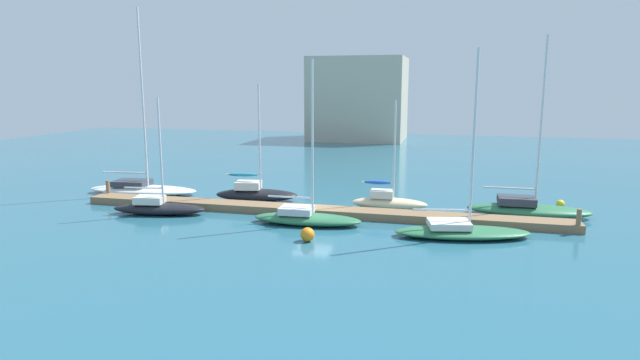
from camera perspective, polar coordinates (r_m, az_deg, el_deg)
name	(u,v)px	position (r m, az deg, el deg)	size (l,w,h in m)	color
ground_plane	(313,215)	(35.09, -0.79, -3.79)	(120.00, 120.00, 0.00)	#286075
dock_pier	(313,211)	(35.03, -0.79, -3.38)	(33.13, 1.72, 0.51)	#846647
dock_piling_near_end	(108,190)	(42.53, -22.10, -1.02)	(0.28, 0.28, 1.49)	#846647
dock_piling_far_end	(578,221)	(33.95, 26.35, -4.07)	(0.28, 0.28, 1.49)	#846647
sailboat_0	(142,188)	(43.85, -18.88, -0.79)	(9.08, 3.58, 14.31)	white
sailboat_1	(158,207)	(36.69, -17.25, -2.82)	(6.45, 2.74, 7.76)	black
sailboat_2	(255,193)	(39.34, -7.06, -1.39)	(6.38, 2.84, 8.64)	black
sailboat_3	(306,217)	(32.61, -1.53, -4.02)	(6.88, 2.50, 10.06)	#2D7047
sailboat_4	(388,201)	(36.75, 7.45, -2.29)	(5.29, 1.68, 7.54)	beige
sailboat_5	(461,230)	(30.94, 15.09, -5.26)	(8.02, 4.00, 10.53)	#2D7047
sailboat_6	(527,208)	(37.25, 21.64, -2.84)	(7.87, 2.58, 11.65)	#2D7047
mooring_buoy_orange	(308,234)	(29.11, -1.37, -5.96)	(0.79, 0.79, 0.79)	orange
mooring_buoy_yellow	(560,204)	(40.58, 24.73, -2.39)	(0.58, 0.58, 0.58)	yellow
harbor_building_distant	(359,99)	(83.23, 4.22, 8.81)	(14.41, 11.91, 12.72)	#BCB299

